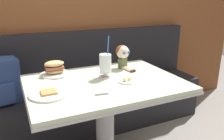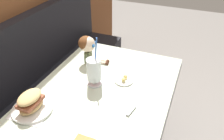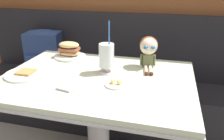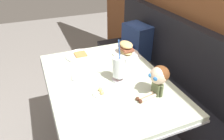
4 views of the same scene
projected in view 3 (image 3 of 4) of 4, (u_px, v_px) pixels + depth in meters
name	position (u px, v px, depth m)	size (l,w,h in m)	color
booth_bench	(120.00, 92.00, 2.04)	(2.60, 0.48, 1.00)	black
diner_table	(98.00, 106.00, 1.40)	(1.11, 0.81, 0.74)	beige
toast_plate	(27.00, 74.00, 1.34)	(0.25, 0.25, 0.03)	white
milkshake_glass	(107.00, 57.00, 1.34)	(0.10, 0.10, 0.32)	silver
sandwich_plate	(69.00, 51.00, 1.63)	(0.22, 0.22, 0.12)	white
butter_saucer	(116.00, 84.00, 1.21)	(0.12, 0.12, 0.04)	white
butter_knife	(69.00, 91.00, 1.14)	(0.23, 0.06, 0.01)	silver
seated_doll	(149.00, 48.00, 1.42)	(0.13, 0.23, 0.20)	#5B6642
backpack	(44.00, 51.00, 2.06)	(0.33, 0.29, 0.41)	navy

